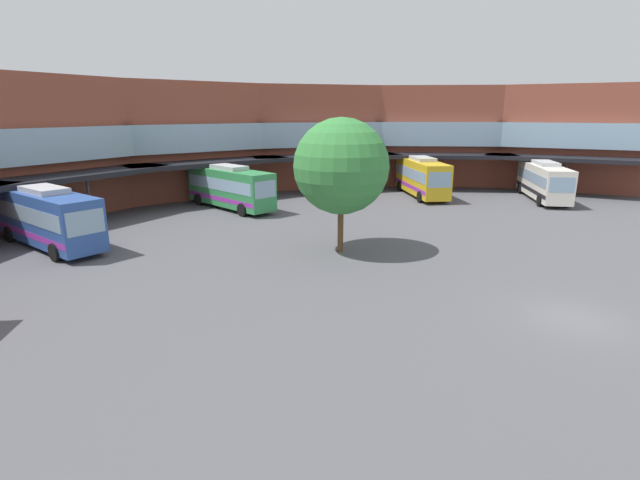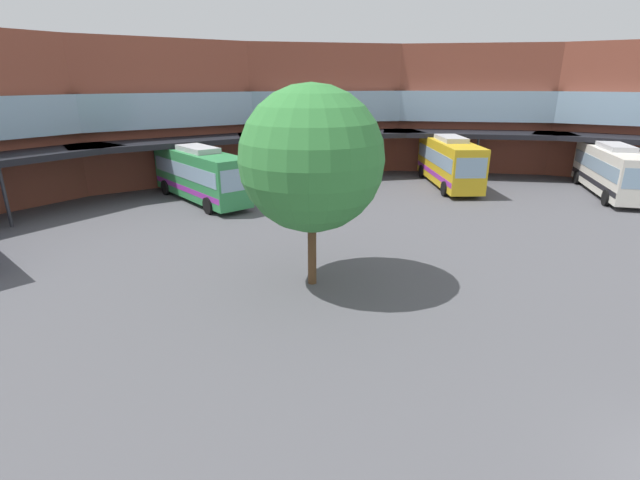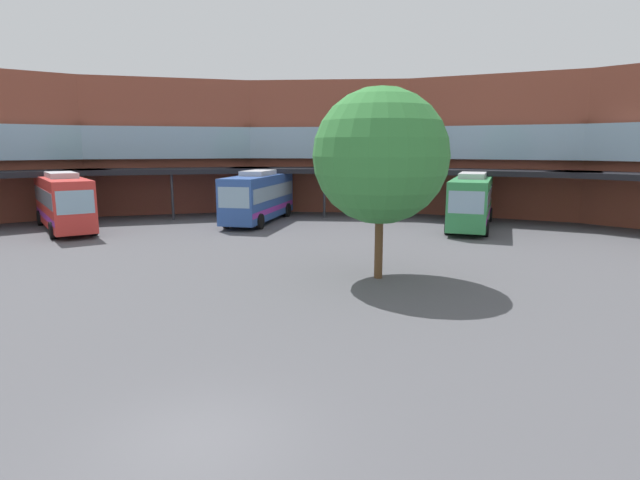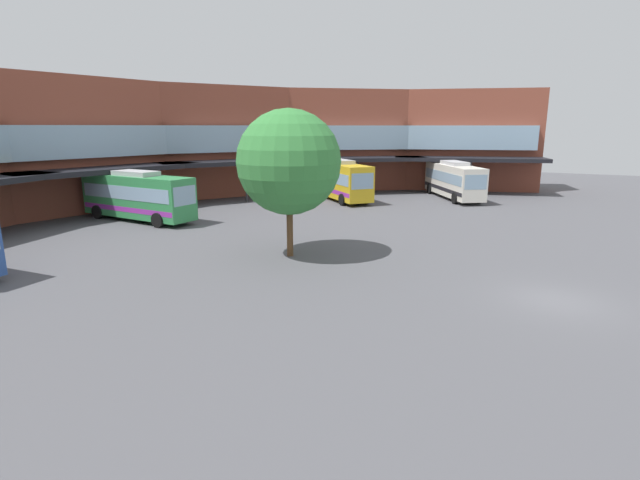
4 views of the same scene
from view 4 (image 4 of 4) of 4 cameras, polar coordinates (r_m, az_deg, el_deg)
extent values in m
plane|color=#515156|center=(23.00, 26.15, -6.45)|extent=(128.47, 128.47, 0.00)
cube|color=brown|center=(60.47, 16.81, 11.21)|extent=(10.14, 16.98, 11.27)
cube|color=#8CADC6|center=(59.87, 16.90, 11.55)|extent=(9.93, 15.52, 2.63)
cube|color=black|center=(55.59, 17.23, 9.11)|extent=(8.21, 16.44, 0.40)
cylinder|color=#2D2D33|center=(54.16, 17.28, 7.01)|extent=(0.20, 0.20, 3.76)
cube|color=brown|center=(58.01, 2.76, 11.68)|extent=(14.40, 16.35, 11.27)
cube|color=#8CADC6|center=(57.41, 2.91, 12.04)|extent=(13.63, 15.22, 2.63)
cube|color=black|center=(53.25, 4.01, 9.50)|extent=(12.81, 15.14, 0.40)
cylinder|color=#2D2D33|center=(51.87, 4.43, 7.31)|extent=(0.20, 0.20, 3.76)
cube|color=brown|center=(53.77, -11.70, 11.30)|extent=(16.72, 13.50, 11.27)
cube|color=#8CADC6|center=(53.19, -11.49, 11.70)|extent=(15.49, 12.86, 2.63)
cube|color=black|center=(49.21, -9.53, 9.05)|extent=(15.67, 11.80, 0.40)
cylinder|color=#2D2D33|center=(47.91, -8.70, 6.71)|extent=(0.20, 0.20, 3.76)
cube|color=brown|center=(47.95, -26.83, 9.97)|extent=(16.78, 8.83, 11.27)
cube|color=#8CADC6|center=(47.40, -26.55, 10.44)|extent=(15.26, 8.77, 2.63)
cube|color=black|center=(43.65, -23.59, 7.62)|extent=(16.41, 6.86, 0.40)
cylinder|color=#2D2D33|center=(42.47, -22.27, 5.05)|extent=(0.20, 0.20, 3.76)
cube|color=silver|center=(51.53, 15.49, 6.85)|extent=(10.31, 7.79, 3.07)
cube|color=#8CADC6|center=(51.49, 15.52, 7.25)|extent=(9.79, 7.49, 0.98)
cube|color=black|center=(51.62, 15.43, 5.90)|extent=(10.14, 7.70, 0.37)
cube|color=#8CADC6|center=(46.64, 17.91, 6.52)|extent=(1.24, 1.85, 1.35)
cube|color=#B2B2B7|center=(51.38, 15.61, 8.75)|extent=(4.15, 3.50, 0.36)
cylinder|color=black|center=(48.84, 18.27, 4.75)|extent=(1.09, 0.85, 1.10)
cylinder|color=black|center=(47.90, 15.64, 4.77)|extent=(1.09, 0.85, 1.10)
cylinder|color=black|center=(55.48, 15.19, 5.90)|extent=(1.09, 0.85, 1.10)
cylinder|color=black|center=(54.65, 12.83, 5.92)|extent=(1.09, 0.85, 1.10)
cube|color=#338C4C|center=(40.34, -20.72, 4.89)|extent=(3.20, 10.38, 3.18)
cube|color=#8CADC6|center=(40.29, -20.76, 5.42)|extent=(3.20, 9.77, 1.02)
cube|color=purple|center=(40.47, -20.62, 3.64)|extent=(3.21, 10.18, 0.38)
cube|color=#8CADC6|center=(36.50, -15.73, 5.05)|extent=(2.15, 0.28, 1.40)
cube|color=#B2B2B7|center=(40.15, -20.92, 7.38)|extent=(1.98, 3.80, 0.36)
cylinder|color=black|center=(38.74, -15.91, 2.84)|extent=(0.38, 1.12, 1.10)
cylinder|color=black|center=(37.14, -18.62, 2.21)|extent=(0.38, 1.12, 1.10)
cylinder|color=black|center=(44.00, -22.20, 3.56)|extent=(0.38, 1.12, 1.10)
cylinder|color=black|center=(42.59, -24.79, 3.02)|extent=(0.38, 1.12, 1.10)
cube|color=gold|center=(48.82, 2.29, 7.11)|extent=(8.79, 9.37, 3.29)
cube|color=#8CADC6|center=(48.78, 2.30, 7.57)|extent=(8.41, 8.94, 1.05)
cube|color=purple|center=(48.92, 2.28, 6.04)|extent=(8.67, 9.23, 0.40)
cube|color=#8CADC6|center=(44.17, 5.02, 6.94)|extent=(1.72, 1.57, 1.45)
cube|color=#B2B2B7|center=(48.65, 2.31, 9.25)|extent=(3.80, 3.94, 0.36)
cylinder|color=black|center=(46.39, 5.47, 4.93)|extent=(0.96, 1.02, 1.10)
cylinder|color=black|center=(45.31, 2.64, 4.78)|extent=(0.96, 1.02, 1.10)
cylinder|color=black|center=(52.69, 1.97, 5.98)|extent=(0.96, 1.02, 1.10)
cylinder|color=black|center=(51.74, -0.59, 5.85)|extent=(0.96, 1.02, 1.10)
cylinder|color=brown|center=(27.29, -3.59, 1.91)|extent=(0.36, 0.36, 3.72)
sphere|color=#38843D|center=(26.82, -3.70, 9.15)|extent=(5.78, 5.78, 5.78)
camera|label=1|loc=(4.91, 110.77, 11.12)|focal=26.81mm
camera|label=2|loc=(10.80, 27.45, 17.46)|focal=26.04mm
camera|label=3|loc=(28.08, 44.79, 6.39)|focal=29.16mm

